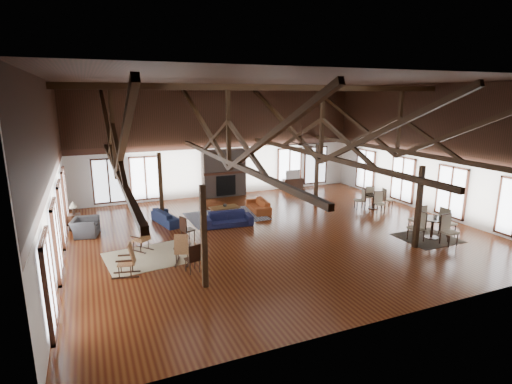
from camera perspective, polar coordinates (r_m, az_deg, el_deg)
name	(u,v)px	position (r m, az deg, el deg)	size (l,w,h in m)	color
floor	(276,232)	(16.48, 2.90, -5.75)	(16.00, 16.00, 0.00)	#623014
ceiling	(278,81)	(15.56, 3.17, 15.58)	(16.00, 14.00, 0.02)	black
wall_back	(221,142)	(22.19, -4.96, 7.19)	(16.00, 0.02, 6.00)	white
wall_front	(407,202)	(10.06, 20.74, -1.41)	(16.00, 0.02, 6.00)	white
wall_left	(50,175)	(14.24, -27.35, 2.14)	(0.02, 14.00, 6.00)	white
wall_right	(430,149)	(20.52, 23.65, 5.58)	(0.02, 14.00, 6.00)	white
roof_truss	(277,134)	(15.62, 3.08, 8.34)	(15.60, 14.07, 3.14)	black
post_grid	(277,196)	(16.04, 2.96, -0.60)	(8.16, 7.16, 3.05)	black
fireplace	(224,173)	(22.14, -4.60, 2.70)	(2.50, 0.69, 2.60)	#63544B
ceiling_fan	(301,143)	(15.00, 6.48, 6.92)	(1.60, 1.60, 0.75)	black
sofa_navy_front	(228,219)	(17.22, -3.99, -3.85)	(2.07, 0.81, 0.60)	#171A3F
sofa_navy_left	(168,217)	(17.94, -12.49, -3.47)	(0.77, 1.98, 0.58)	#141C39
sofa_orange	(258,205)	(19.32, 0.34, -1.94)	(0.75, 1.93, 0.56)	#9D461E
coffee_table	(224,208)	(18.34, -4.55, -2.30)	(1.35, 0.73, 0.50)	brown
vase	(225,205)	(18.34, -4.47, -1.81)	(0.18, 0.18, 0.19)	#B2B2B2
armchair	(85,227)	(17.36, -23.22, -4.64)	(0.94, 1.08, 0.70)	#2E2D30
side_table_lamp	(74,218)	(18.38, -24.51, -3.46)	(0.47, 0.47, 1.20)	black
rocking_chair_a	(142,238)	(14.97, -15.92, -6.29)	(0.85, 0.91, 1.06)	#A06A3C
rocking_chair_b	(182,250)	(13.56, -10.52, -8.09)	(0.71, 0.92, 1.05)	#A06A3C
rocking_chair_c	(128,260)	(13.12, -17.76, -9.27)	(0.90, 0.61, 1.06)	#A06A3C
side_chair_a	(185,227)	(15.43, -10.05, -4.97)	(0.56, 0.56, 1.03)	black
side_chair_b	(193,256)	(12.80, -8.92, -9.09)	(0.48, 0.48, 0.95)	black
cafe_table_near	(433,224)	(17.10, 23.90, -4.23)	(2.15, 2.15, 1.13)	black
cafe_table_far	(374,199)	(20.54, 16.47, -0.95)	(1.94, 1.94, 0.99)	black
cup_near	(436,217)	(17.07, 24.28, -3.24)	(0.13, 0.13, 0.10)	#B2B2B2
cup_far	(374,193)	(20.52, 16.56, -0.20)	(0.12, 0.12, 0.10)	#B2B2B2
tv_console	(292,184)	(24.10, 5.21, 1.20)	(1.24, 0.47, 0.62)	black
television	(292,174)	(23.97, 5.20, 2.54)	(0.92, 0.12, 0.53)	#B2B2B2
rug_tan	(151,257)	(14.51, -14.79, -8.93)	(2.96, 2.33, 0.01)	tan
rug_navy	(226,216)	(18.60, -4.29, -3.48)	(3.46, 2.60, 0.01)	#192447
rug_dark	(427,238)	(17.17, 23.27, -6.06)	(2.11, 1.92, 0.01)	black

